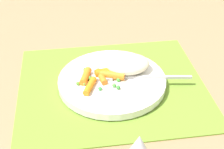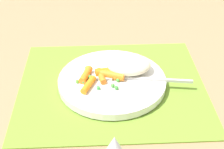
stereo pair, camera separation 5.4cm
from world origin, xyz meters
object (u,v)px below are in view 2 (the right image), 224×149
plate (112,81)px  rice_mound (129,65)px  carrot_portion (99,76)px  fork (131,78)px

plate → rice_mound: 0.05m
carrot_portion → fork: 0.07m
plate → carrot_portion: size_ratio=2.44×
rice_mound → carrot_portion: (0.07, 0.02, -0.01)m
rice_mound → fork: bearing=96.0°
plate → rice_mound: bearing=-148.6°
plate → fork: fork is taller
carrot_portion → fork: bearing=175.3°
plate → carrot_portion: carrot_portion is taller
rice_mound → fork: rice_mound is taller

